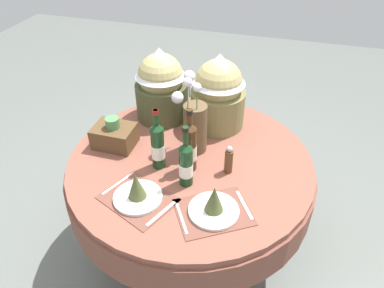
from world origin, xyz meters
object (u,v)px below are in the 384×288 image
(gift_tub_back_centre, at_px, (218,89))
(woven_basket_side_left, at_px, (114,135))
(dining_table, at_px, (190,178))
(place_setting_left, at_px, (137,192))
(wine_bottle_centre, at_px, (158,146))
(gift_tub_back_left, at_px, (161,82))
(wine_bottle_left, at_px, (190,147))
(flower_vase, at_px, (193,123))
(pepper_mill, at_px, (229,160))
(wine_bottle_rear, at_px, (186,164))
(place_setting_right, at_px, (214,205))

(gift_tub_back_centre, distance_m, woven_basket_side_left, 0.67)
(dining_table, distance_m, place_setting_left, 0.44)
(dining_table, height_order, place_setting_left, place_setting_left)
(wine_bottle_centre, relative_size, gift_tub_back_left, 0.76)
(wine_bottle_left, bearing_deg, wine_bottle_centre, -170.22)
(wine_bottle_centre, bearing_deg, flower_vase, 55.52)
(place_setting_left, bearing_deg, gift_tub_back_left, 100.71)
(flower_vase, height_order, wine_bottle_left, flower_vase)
(flower_vase, bearing_deg, wine_bottle_left, -80.32)
(gift_tub_back_left, bearing_deg, wine_bottle_centre, -72.33)
(wine_bottle_left, relative_size, pepper_mill, 2.20)
(wine_bottle_rear, height_order, gift_tub_back_centre, gift_tub_back_centre)
(gift_tub_back_left, bearing_deg, place_setting_left, -79.29)
(wine_bottle_rear, xyz_separation_m, woven_basket_side_left, (-0.49, 0.20, -0.06))
(place_setting_left, xyz_separation_m, gift_tub_back_centre, (0.22, 0.75, 0.20))
(place_setting_left, relative_size, wine_bottle_centre, 1.17)
(place_setting_left, relative_size, woven_basket_side_left, 1.80)
(flower_vase, distance_m, pepper_mill, 0.29)
(place_setting_left, relative_size, flower_vase, 0.89)
(flower_vase, height_order, wine_bottle_rear, flower_vase)
(wine_bottle_rear, xyz_separation_m, gift_tub_back_centre, (0.03, 0.58, 0.12))
(place_setting_right, bearing_deg, dining_table, 121.92)
(place_setting_left, bearing_deg, wine_bottle_centre, 87.43)
(place_setting_left, relative_size, place_setting_right, 0.97)
(flower_vase, bearing_deg, wine_bottle_centre, -124.48)
(place_setting_left, xyz_separation_m, wine_bottle_left, (0.18, 0.29, 0.10))
(dining_table, bearing_deg, wine_bottle_left, -75.30)
(dining_table, bearing_deg, pepper_mill, -10.90)
(pepper_mill, xyz_separation_m, woven_basket_side_left, (-0.68, 0.05, -0.01))
(wine_bottle_left, xyz_separation_m, wine_bottle_rear, (0.01, -0.12, -0.02))
(wine_bottle_left, bearing_deg, place_setting_left, -121.17)
(flower_vase, distance_m, woven_basket_side_left, 0.47)
(place_setting_left, relative_size, pepper_mill, 2.49)
(flower_vase, xyz_separation_m, pepper_mill, (0.23, -0.14, -0.10))
(wine_bottle_left, height_order, gift_tub_back_centre, gift_tub_back_centre)
(gift_tub_back_centre, bearing_deg, dining_table, -98.92)
(flower_vase, bearing_deg, wine_bottle_rear, -81.35)
(wine_bottle_rear, bearing_deg, gift_tub_back_left, 120.38)
(woven_basket_side_left, bearing_deg, gift_tub_back_centre, 36.27)
(gift_tub_back_left, bearing_deg, wine_bottle_left, -54.75)
(wine_bottle_left, distance_m, pepper_mill, 0.22)
(dining_table, relative_size, gift_tub_back_left, 2.97)
(wine_bottle_left, bearing_deg, gift_tub_back_centre, 84.83)
(gift_tub_back_left, bearing_deg, gift_tub_back_centre, 1.26)
(pepper_mill, bearing_deg, wine_bottle_rear, -141.79)
(place_setting_right, distance_m, gift_tub_back_left, 0.91)
(place_setting_right, bearing_deg, woven_basket_side_left, 152.30)
(place_setting_right, xyz_separation_m, flower_vase, (-0.23, 0.44, 0.13))
(place_setting_left, xyz_separation_m, flower_vase, (0.15, 0.46, 0.13))
(place_setting_left, xyz_separation_m, gift_tub_back_left, (-0.14, 0.74, 0.20))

